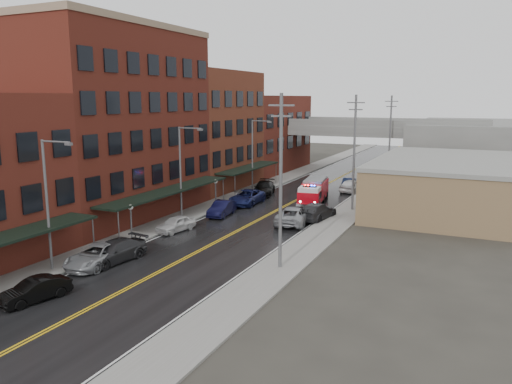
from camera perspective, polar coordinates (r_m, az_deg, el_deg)
The scene contains 34 objects.
ground at distance 27.70m, azimuth -24.80°, elevation -15.28°, with size 220.00×220.00×0.00m, color #2D2B26.
road at distance 51.04m, azimuth 1.66°, elevation -2.50°, with size 11.00×160.00×0.02m, color black.
sidewalk_left at distance 54.26m, azimuth -5.44°, elevation -1.68°, with size 3.00×160.00×0.15m, color slate.
sidewalk_right at distance 48.68m, azimuth 9.58°, elevation -3.22°, with size 3.00×160.00×0.15m, color slate.
curb_left at distance 53.46m, azimuth -3.91°, elevation -1.84°, with size 0.30×160.00×0.15m, color gray.
curb_right at distance 49.12m, azimuth 7.73°, elevation -3.04°, with size 0.30×160.00×0.15m, color gray.
brick_building_b at distance 50.85m, azimuth -15.57°, elevation 7.31°, with size 9.00×20.00×18.00m, color #541916.
brick_building_c at distance 65.23m, azimuth -5.44°, elevation 7.00°, with size 9.00×15.00×15.00m, color brown.
brick_building_far at distance 80.87m, azimuth 0.90°, elevation 6.69°, with size 9.00×20.00×12.00m, color maroon.
tan_building at distance 56.50m, azimuth 20.95°, elevation 0.66°, with size 14.00×22.00×5.00m, color #92714E.
right_far_block at distance 85.99m, azimuth 23.88°, elevation 4.69°, with size 18.00×30.00×8.00m, color slate.
awning_1 at distance 48.01m, azimuth -9.92°, elevation 0.13°, with size 2.60×18.00×3.09m.
awning_2 at distance 62.95m, azimuth -0.79°, elevation 2.78°, with size 2.60×13.00×3.09m.
globe_lamp_1 at distance 42.04m, azimuth -14.12°, elevation -2.49°, with size 0.44×0.44×3.12m.
globe_lamp_2 at distance 53.38m, azimuth -4.65°, elevation 0.58°, with size 0.44×0.44×3.12m.
street_lamp_0 at distance 35.88m, azimuth -22.55°, elevation -0.54°, with size 2.64×0.22×9.00m.
street_lamp_1 at distance 47.95m, azimuth -8.40°, elevation 2.82°, with size 2.64×0.22×9.00m.
street_lamp_2 at distance 61.84m, azimuth -0.22°, elevation 4.69°, with size 2.64×0.22×9.00m.
utility_pole_0 at distance 33.50m, azimuth 2.84°, elevation 1.47°, with size 1.80×0.24×12.00m.
utility_pole_1 at distance 52.42m, azimuth 11.16°, elevation 4.63°, with size 1.80×0.24×12.00m.
utility_pole_2 at distance 71.92m, azimuth 15.05°, elevation 6.07°, with size 1.80×0.24×12.00m.
overpass at distance 80.28m, azimuth 10.84°, elevation 6.47°, with size 40.00×10.00×7.50m.
fire_truck at distance 56.18m, azimuth 6.59°, elevation 0.14°, with size 3.73×7.51×2.65m.
parked_car_left_1 at distance 32.22m, azimuth -23.97°, elevation -10.22°, with size 1.43×4.09×1.35m, color black.
parked_car_left_2 at distance 37.18m, azimuth -17.65°, elevation -6.90°, with size 2.49×5.39×1.50m, color gray.
parked_car_left_3 at distance 37.62m, azimuth -15.95°, elevation -6.56°, with size 2.17×5.34×1.55m, color #272729.
parked_car_left_4 at distance 44.83m, azimuth -9.16°, elevation -3.61°, with size 1.63×4.04×1.38m, color silver.
parked_car_left_5 at distance 50.19m, azimuth -3.93°, elevation -1.89°, with size 1.58×4.54×1.50m, color black.
parked_car_left_6 at distance 55.45m, azimuth -1.06°, elevation -0.61°, with size 2.62×5.67×1.58m, color #141B4C.
parked_car_left_7 at distance 61.04m, azimuth 0.90°, elevation 0.46°, with size 2.25×5.54×1.61m, color black.
parked_car_right_0 at distance 47.06m, azimuth 4.36°, elevation -2.65°, with size 2.73×5.93×1.65m, color gray.
parked_car_right_1 at distance 48.96m, azimuth 6.95°, elevation -2.19°, with size 2.27×5.59×1.62m, color #2A2A2C.
parked_car_right_2 at distance 63.82m, azimuth 10.88°, elevation 0.73°, with size 1.92×4.78×1.63m, color silver.
parked_car_right_3 at distance 66.34m, azimuth 10.65°, elevation 1.02°, with size 1.52×4.35×1.43m, color black.
Camera 1 is at (19.66, -15.63, 11.69)m, focal length 35.00 mm.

